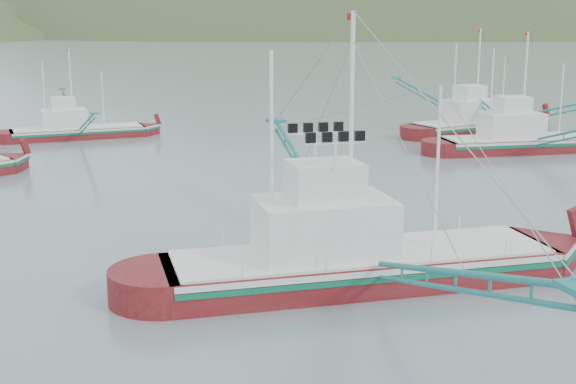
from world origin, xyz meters
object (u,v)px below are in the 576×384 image
object	(u,v)px
bg_boat_far	(76,125)
bg_boat_extra	(479,113)
bg_boat_right	(525,134)
main_boat	(355,244)

from	to	relation	value
bg_boat_far	bg_boat_extra	size ratio (longest dim) A/B	0.84
bg_boat_right	bg_boat_extra	world-z (taller)	same
bg_boat_right	bg_boat_far	xyz separation A→B (m)	(-35.78, 18.39, -0.29)
bg_boat_right	bg_boat_far	bearing A→B (deg)	158.23
bg_boat_extra	main_boat	bearing A→B (deg)	-139.77
bg_boat_far	bg_boat_right	bearing A→B (deg)	-32.11
main_boat	bg_boat_right	xyz separation A→B (m)	(26.02, 27.18, -0.28)
main_boat	bg_boat_far	world-z (taller)	main_boat
bg_boat_right	bg_boat_extra	xyz separation A→B (m)	(1.76, 10.57, 0.42)
bg_boat_extra	bg_boat_right	bearing A→B (deg)	-112.89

